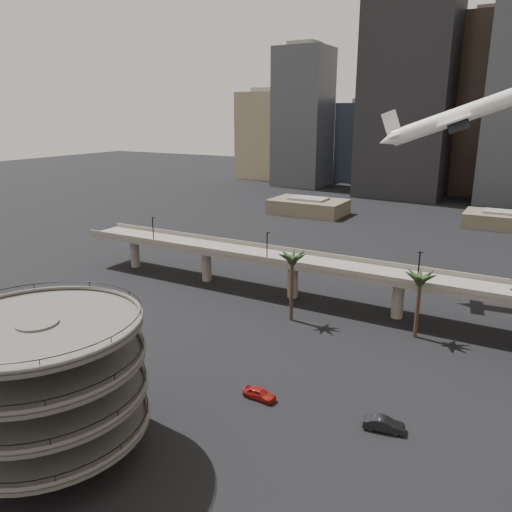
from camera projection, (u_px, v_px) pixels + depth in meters
The scene contains 9 objects.
ground at pixel (165, 470), 54.41m from camera, with size 700.00×700.00×0.00m, color black.
parking_ramp at pixel (44, 376), 54.53m from camera, with size 22.20×22.20×17.35m.
overpass at pixel (343, 272), 98.32m from camera, with size 130.00×9.30×14.70m.
palm_trees at pixel (404, 278), 81.88m from camera, with size 42.40×10.40×14.00m.
low_buildings at pixel (451, 219), 169.20m from camera, with size 135.00×27.50×6.80m.
skyline at pixel (509, 107), 217.54m from camera, with size 269.00×86.00×109.04m.
airborne_jet at pixel (458, 117), 97.29m from camera, with size 30.81×28.02×14.02m.
car_a at pixel (259, 393), 67.84m from camera, with size 1.90×4.72×1.61m, color #A51B17.
car_b at pixel (384, 424), 61.10m from camera, with size 1.77×5.07×1.67m, color black.
Camera 1 is at (31.30, -34.90, 37.57)m, focal length 35.00 mm.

